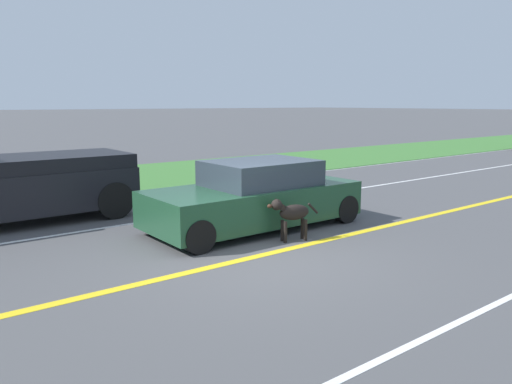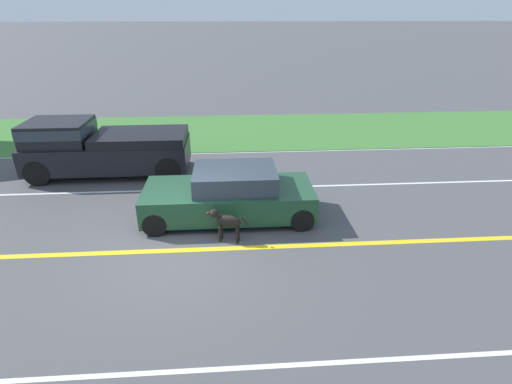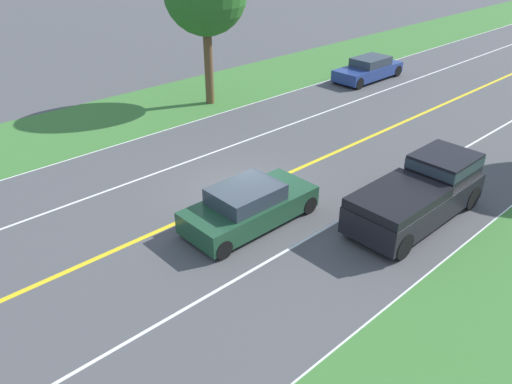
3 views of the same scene
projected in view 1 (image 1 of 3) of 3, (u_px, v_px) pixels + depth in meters
ground_plane at (260, 256)px, 8.50m from camera, size 400.00×400.00×0.00m
centre_divider_line at (260, 255)px, 8.50m from camera, size 0.18×160.00×0.01m
lane_edge_line_right at (106, 196)px, 13.95m from camera, size 0.14×160.00×0.01m
lane_dash_same_dir at (164, 218)px, 11.22m from camera, size 0.10×160.00×0.01m
lane_dash_oncoming at (447, 328)px, 5.77m from camera, size 0.10×160.00×0.01m
grass_verge_right at (72, 182)px, 16.29m from camera, size 6.00×160.00×0.03m
ego_car at (255, 197)px, 10.33m from camera, size 1.94×4.49×1.40m
dog at (291, 213)px, 9.31m from camera, size 0.40×1.04×0.84m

